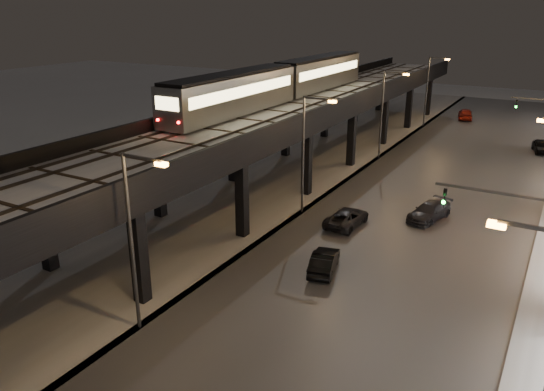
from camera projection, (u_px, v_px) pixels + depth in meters
The scene contains 17 objects.
road_surface at pixel (421, 215), 40.52m from camera, with size 17.00×120.00×0.06m, color #46474D.
under_viaduct_pavement at pixel (269, 187), 46.82m from camera, with size 11.00×120.00×0.06m, color #9FA1A8.
elevated_viaduct at pixel (249, 132), 42.36m from camera, with size 9.00×100.00×6.30m.
viaduct_trackbed at pixel (249, 122), 42.21m from camera, with size 8.40×100.00×0.32m.
viaduct_parapet_streetside at pixel (298, 122), 40.04m from camera, with size 0.30×100.00×1.10m, color black.
viaduct_parapet_far at pixel (205, 111), 44.10m from camera, with size 0.30×100.00×1.10m, color black.
streetlight_left_1 at pixel (135, 232), 24.47m from camera, with size 2.57×0.28×9.00m.
streetlight_left_2 at pixel (307, 147), 39.20m from camera, with size 2.57×0.28×9.00m.
streetlight_left_3 at pixel (385, 109), 53.92m from camera, with size 2.57×0.28×9.00m.
streetlight_left_4 at pixel (429, 87), 68.64m from camera, with size 2.57×0.28×9.00m.
traffic_light_rig_a at pixel (536, 249), 24.50m from camera, with size 6.10×0.34×7.00m.
subway_train at pixel (282, 81), 50.89m from camera, with size 2.81×33.77×3.36m.
car_near_white at pixel (324, 262), 31.69m from camera, with size 1.35×3.86×1.27m, color black.
car_mid_silver at pixel (347, 218), 38.31m from camera, with size 2.03×4.40×1.22m, color black.
car_far_white at pixel (465, 114), 74.40m from camera, with size 1.81×4.49×1.53m, color maroon.
car_onc_white at pixel (429, 212), 39.38m from camera, with size 1.79×4.39×1.27m, color black.
car_onc_red at pixel (542, 147), 57.54m from camera, with size 1.60×3.98×1.36m, color black.
Camera 1 is at (16.23, -3.37, 15.07)m, focal length 35.00 mm.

